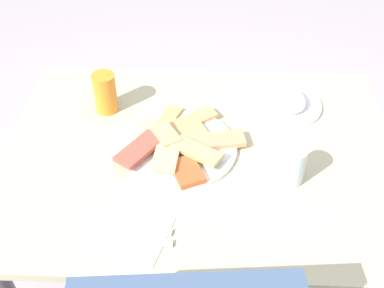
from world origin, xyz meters
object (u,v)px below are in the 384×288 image
dining_table (200,176)px  spoon (134,240)px  pide_platter (179,145)px  paper_napkin (136,235)px  soda_can (105,93)px  fork (136,227)px  drinking_glass (292,165)px  salad_plate_greens (284,101)px

dining_table → spoon: size_ratio=6.00×
pide_platter → spoon: size_ratio=1.98×
pide_platter → paper_napkin: pide_platter is taller
paper_napkin → spoon: size_ratio=0.80×
pide_platter → soda_can: bearing=-36.0°
spoon → fork: bearing=-86.1°
paper_napkin → fork: (0.00, -0.02, 0.00)m
soda_can → drinking_glass: bearing=152.6°
salad_plate_greens → fork: bearing=50.8°
paper_napkin → spoon: 0.02m
dining_table → salad_plate_greens: bearing=-138.3°
fork → dining_table: bearing=-110.9°
pide_platter → paper_napkin: size_ratio=2.46×
salad_plate_greens → spoon: (0.39, 0.51, -0.01)m
dining_table → fork: (0.14, 0.26, 0.09)m
soda_can → paper_napkin: size_ratio=0.86×
pide_platter → paper_napkin: bearing=73.8°
dining_table → drinking_glass: (-0.23, 0.09, 0.14)m
drinking_glass → fork: bearing=24.7°
paper_napkin → drinking_glass: bearing=-153.0°
fork → paper_napkin: bearing=98.0°
dining_table → spoon: 0.34m
salad_plate_greens → spoon: size_ratio=1.27×
dining_table → fork: 0.31m
salad_plate_greens → spoon: salad_plate_greens is taller
dining_table → soda_can: 0.36m
paper_napkin → spoon: (0.00, 0.02, 0.00)m
salad_plate_greens → fork: size_ratio=1.32×
soda_can → spoon: soda_can is taller
dining_table → soda_can: bearing=-32.6°
pide_platter → spoon: 0.32m
salad_plate_greens → soda_can: 0.53m
dining_table → pide_platter: size_ratio=3.03×
salad_plate_greens → paper_napkin: bearing=51.9°
drinking_glass → fork: 0.41m
soda_can → drinking_glass: soda_can is taller
soda_can → paper_napkin: soda_can is taller
pide_platter → soda_can: size_ratio=2.86×
paper_napkin → dining_table: bearing=-117.3°
soda_can → spoon: 0.49m
drinking_glass → paper_napkin: size_ratio=0.77×
paper_napkin → fork: fork is taller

